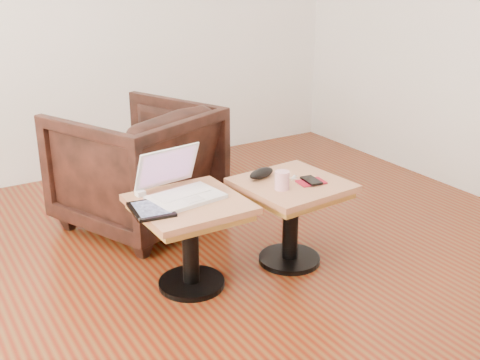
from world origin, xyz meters
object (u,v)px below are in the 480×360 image
side_table_right (291,202)px  armchair (137,167)px  laptop (180,187)px  striped_cup (282,180)px  side_table_left (190,223)px

side_table_right → armchair: 1.00m
laptop → armchair: bearing=76.5°
laptop → striped_cup: 0.50m
side_table_right → armchair: armchair is taller
side_table_left → side_table_right: bearing=-5.1°
striped_cup → side_table_right: bearing=28.9°
side_table_left → laptop: 0.18m
side_table_left → armchair: bearing=85.1°
side_table_right → laptop: 0.61m
striped_cup → armchair: armchair is taller
striped_cup → armchair: bearing=113.1°
armchair → laptop: bearing=61.3°
laptop → armchair: armchair is taller
side_table_right → laptop: bearing=162.9°
side_table_left → side_table_right: same height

